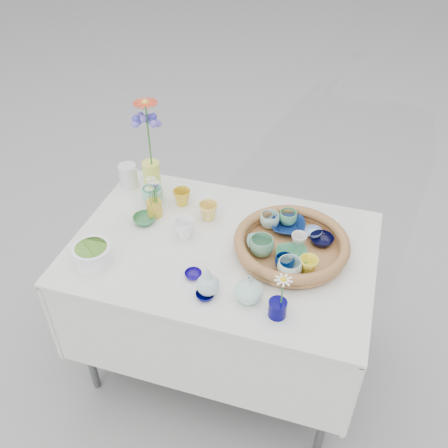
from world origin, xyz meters
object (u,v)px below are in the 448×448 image
(bud_vase_seafoam, at_px, (249,288))
(tall_vase_yellow, at_px, (152,177))
(display_table, at_px, (223,357))
(wicker_tray, at_px, (291,245))

(bud_vase_seafoam, relative_size, tall_vase_yellow, 0.73)
(bud_vase_seafoam, distance_m, tall_vase_yellow, 0.83)
(bud_vase_seafoam, xyz_separation_m, tall_vase_yellow, (-0.62, 0.55, 0.02))
(bud_vase_seafoam, bearing_deg, display_table, 125.36)
(wicker_tray, height_order, tall_vase_yellow, tall_vase_yellow)
(display_table, relative_size, tall_vase_yellow, 8.18)
(tall_vase_yellow, bearing_deg, wicker_tray, -18.58)
(wicker_tray, xyz_separation_m, tall_vase_yellow, (-0.72, 0.24, 0.04))
(wicker_tray, distance_m, bud_vase_seafoam, 0.32)
(display_table, height_order, wicker_tray, wicker_tray)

